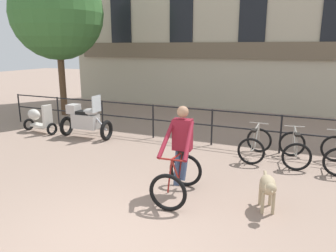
{
  "coord_description": "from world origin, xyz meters",
  "views": [
    {
      "loc": [
        2.53,
        -3.6,
        2.77
      ],
      "look_at": [
        -0.33,
        2.86,
        1.05
      ],
      "focal_mm": 35.0,
      "sensor_mm": 36.0,
      "label": 1
    }
  ],
  "objects_px": {
    "dog": "(268,186)",
    "parked_bicycle_near_lamp": "(255,144)",
    "parked_scooter": "(39,119)",
    "parked_motorcycle": "(85,120)",
    "cyclist_with_bike": "(180,157)",
    "parked_bicycle_mid_left": "(294,149)"
  },
  "relations": [
    {
      "from": "dog",
      "to": "parked_bicycle_near_lamp",
      "type": "distance_m",
      "value": 2.8
    },
    {
      "from": "parked_scooter",
      "to": "parked_motorcycle",
      "type": "bearing_deg",
      "value": -78.98
    },
    {
      "from": "dog",
      "to": "parked_scooter",
      "type": "height_order",
      "value": "parked_scooter"
    },
    {
      "from": "cyclist_with_bike",
      "to": "parked_bicycle_mid_left",
      "type": "height_order",
      "value": "cyclist_with_bike"
    },
    {
      "from": "dog",
      "to": "parked_bicycle_mid_left",
      "type": "xyz_separation_m",
      "value": [
        0.27,
        2.72,
        -0.09
      ]
    },
    {
      "from": "cyclist_with_bike",
      "to": "parked_scooter",
      "type": "height_order",
      "value": "cyclist_with_bike"
    },
    {
      "from": "parked_bicycle_mid_left",
      "to": "parked_scooter",
      "type": "relative_size",
      "value": 0.91
    },
    {
      "from": "cyclist_with_bike",
      "to": "parked_bicycle_near_lamp",
      "type": "distance_m",
      "value": 2.93
    },
    {
      "from": "parked_bicycle_mid_left",
      "to": "parked_bicycle_near_lamp",
      "type": "bearing_deg",
      "value": -9.02
    },
    {
      "from": "dog",
      "to": "parked_bicycle_mid_left",
      "type": "distance_m",
      "value": 2.73
    },
    {
      "from": "dog",
      "to": "parked_motorcycle",
      "type": "xyz_separation_m",
      "value": [
        -5.78,
        2.53,
        0.12
      ]
    },
    {
      "from": "dog",
      "to": "parked_scooter",
      "type": "bearing_deg",
      "value": 146.52
    },
    {
      "from": "parked_scooter",
      "to": "cyclist_with_bike",
      "type": "bearing_deg",
      "value": -103.9
    },
    {
      "from": "cyclist_with_bike",
      "to": "parked_scooter",
      "type": "xyz_separation_m",
      "value": [
        -6.0,
        2.47,
        -0.3
      ]
    },
    {
      "from": "parked_bicycle_near_lamp",
      "to": "parked_bicycle_mid_left",
      "type": "xyz_separation_m",
      "value": [
        0.93,
        0.0,
        -0.0
      ]
    },
    {
      "from": "parked_motorcycle",
      "to": "cyclist_with_bike",
      "type": "bearing_deg",
      "value": -123.9
    },
    {
      "from": "parked_motorcycle",
      "to": "parked_scooter",
      "type": "distance_m",
      "value": 1.84
    },
    {
      "from": "cyclist_with_bike",
      "to": "dog",
      "type": "height_order",
      "value": "cyclist_with_bike"
    },
    {
      "from": "parked_motorcycle",
      "to": "parked_bicycle_near_lamp",
      "type": "distance_m",
      "value": 5.14
    },
    {
      "from": "dog",
      "to": "parked_motorcycle",
      "type": "distance_m",
      "value": 6.31
    },
    {
      "from": "parked_bicycle_near_lamp",
      "to": "parked_scooter",
      "type": "distance_m",
      "value": 6.97
    },
    {
      "from": "parked_motorcycle",
      "to": "parked_bicycle_near_lamp",
      "type": "xyz_separation_m",
      "value": [
        5.13,
        0.19,
        -0.2
      ]
    }
  ]
}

